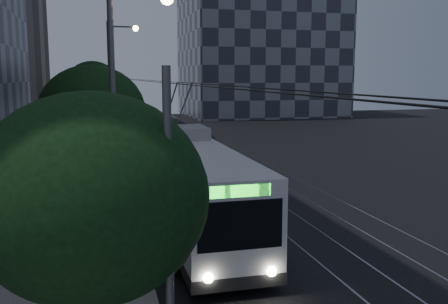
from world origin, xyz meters
TOP-DOWN VIEW (x-y plane):
  - ground at (0.00, 0.00)m, footprint 120.00×120.00m
  - sidewalk at (-7.50, 20.00)m, footprint 5.00×90.00m
  - tram_rails at (2.50, 20.00)m, footprint 4.52×90.00m
  - overhead_wires at (-4.97, 20.00)m, footprint 2.23×90.00m
  - building_distant_right at (18.00, 55.00)m, footprint 22.00×18.00m
  - trolleybus at (-2.90, 0.22)m, footprint 2.77×12.53m
  - pickup_silver at (-3.42, 9.54)m, footprint 4.18×7.06m
  - car_white_a at (-4.08, 15.80)m, footprint 3.52×4.94m
  - car_white_b at (-3.45, 22.63)m, footprint 2.35×4.92m
  - car_white_c at (-4.30, 25.64)m, footprint 3.23×4.92m
  - car_white_d at (-2.70, 30.00)m, footprint 2.84×4.38m
  - tree_0 at (-6.50, -9.00)m, footprint 4.11×4.11m
  - tree_1 at (-6.50, 5.36)m, footprint 4.77×4.77m
  - tree_2 at (-6.50, 8.12)m, footprint 3.98×3.98m
  - tree_3 at (-6.50, 19.50)m, footprint 4.14×4.14m
  - tree_4 at (-6.66, 25.93)m, footprint 4.87×4.87m
  - tree_5 at (-6.50, 39.15)m, footprint 5.79×5.79m
  - streetlamp_near at (-5.40, -0.82)m, footprint 2.17×0.44m
  - streetlamp_far at (-4.79, 22.21)m, footprint 2.42×0.44m

SIDE VIEW (x-z plane):
  - ground at x=0.00m, z-range 0.00..0.00m
  - tram_rails at x=2.50m, z-range 0.00..0.02m
  - sidewalk at x=-7.50m, z-range 0.00..0.15m
  - car_white_b at x=-3.45m, z-range 0.00..1.39m
  - car_white_d at x=-2.70m, z-range 0.00..1.39m
  - car_white_c at x=-4.30m, z-range 0.00..1.53m
  - car_white_a at x=-4.08m, z-range 0.00..1.56m
  - pickup_silver at x=-3.42m, z-range 0.00..1.84m
  - trolleybus at x=-2.90m, z-range -1.10..4.53m
  - overhead_wires at x=-4.97m, z-range 0.47..6.47m
  - tree_0 at x=-6.50m, z-range 0.93..6.53m
  - tree_3 at x=-6.50m, z-range 1.07..6.99m
  - tree_4 at x=-6.66m, z-range 0.94..7.21m
  - tree_2 at x=-6.50m, z-range 1.17..7.14m
  - tree_1 at x=-6.50m, z-range 1.02..7.37m
  - tree_5 at x=-6.50m, z-range 1.14..8.64m
  - streetlamp_near at x=-5.40m, z-range 0.97..9.79m
  - streetlamp_far at x=-4.79m, z-range 1.02..11.04m
  - building_distant_right at x=18.00m, z-range 0.00..24.00m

